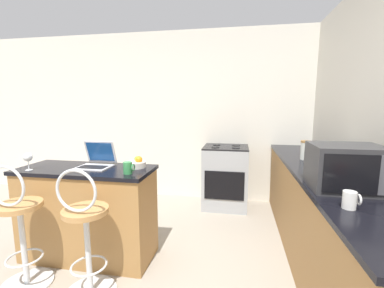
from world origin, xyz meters
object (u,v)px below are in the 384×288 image
object	(u,v)px
stove_range	(225,177)
wine_glass_short	(28,158)
toaster	(320,156)
mug_green	(128,168)
bar_stool_near	(20,230)
mug_white	(350,200)
bar_stool_far	(86,236)
microwave	(346,167)
laptop	(97,160)
fruit_bowl	(136,163)
storage_jar	(306,150)

from	to	relation	value
stove_range	wine_glass_short	bearing A→B (deg)	-135.38
toaster	mug_green	xyz separation A→B (m)	(-1.71, -0.59, -0.05)
bar_stool_near	stove_range	world-z (taller)	bar_stool_near
bar_stool_near	stove_range	distance (m)	2.52
stove_range	wine_glass_short	world-z (taller)	wine_glass_short
wine_glass_short	mug_white	bearing A→B (deg)	-9.67
bar_stool_far	mug_green	distance (m)	0.62
bar_stool_far	microwave	size ratio (longest dim) A/B	2.26
toaster	mug_white	distance (m)	1.08
mug_green	laptop	bearing A→B (deg)	154.17
mug_green	toaster	bearing A→B (deg)	18.93
mug_green	fruit_bowl	world-z (taller)	fruit_bowl
microwave	mug_white	distance (m)	0.40
storage_jar	mug_white	world-z (taller)	storage_jar
storage_jar	mug_white	distance (m)	1.37
microwave	stove_range	world-z (taller)	microwave
microwave	stove_range	distance (m)	2.06
microwave	bar_stool_far	bearing A→B (deg)	-172.01
stove_range	bar_stool_far	bearing A→B (deg)	-115.46
microwave	toaster	distance (m)	0.70
microwave	storage_jar	distance (m)	1.00
mug_green	wine_glass_short	world-z (taller)	wine_glass_short
microwave	fruit_bowl	bearing A→B (deg)	168.50
bar_stool_near	laptop	bearing A→B (deg)	57.79
bar_stool_near	mug_green	bearing A→B (deg)	25.86
stove_range	mug_green	bearing A→B (deg)	-115.02
bar_stool_near	fruit_bowl	world-z (taller)	bar_stool_near
bar_stool_near	microwave	bearing A→B (deg)	6.11
bar_stool_far	stove_range	xyz separation A→B (m)	(0.95, 2.00, -0.05)
laptop	mug_white	bearing A→B (deg)	-18.90
bar_stool_near	fruit_bowl	bearing A→B (deg)	38.94
mug_green	bar_stool_far	bearing A→B (deg)	-117.32
bar_stool_far	toaster	bearing A→B (deg)	26.79
bar_stool_near	mug_white	xyz separation A→B (m)	(2.35, -0.10, 0.45)
fruit_bowl	mug_green	bearing A→B (deg)	-84.45
storage_jar	wine_glass_short	size ratio (longest dim) A/B	1.28
bar_stool_far	mug_green	size ratio (longest dim) A/B	10.03
mug_white	fruit_bowl	bearing A→B (deg)	155.94
bar_stool_near	mug_white	world-z (taller)	bar_stool_near
toaster	mug_green	distance (m)	1.81
stove_range	mug_green	distance (m)	1.87
bar_stool_far	wine_glass_short	distance (m)	0.97
fruit_bowl	microwave	bearing A→B (deg)	-11.50
laptop	toaster	bearing A→B (deg)	10.34
mug_white	wine_glass_short	xyz separation A→B (m)	(-2.51, 0.43, 0.07)
storage_jar	wine_glass_short	xyz separation A→B (m)	(-2.60, -0.94, 0.01)
bar_stool_near	toaster	xyz separation A→B (m)	(2.49, 0.96, 0.50)
fruit_bowl	toaster	bearing A→B (deg)	11.56
laptop	microwave	bearing A→B (deg)	-8.52
toaster	bar_stool_near	bearing A→B (deg)	-158.84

